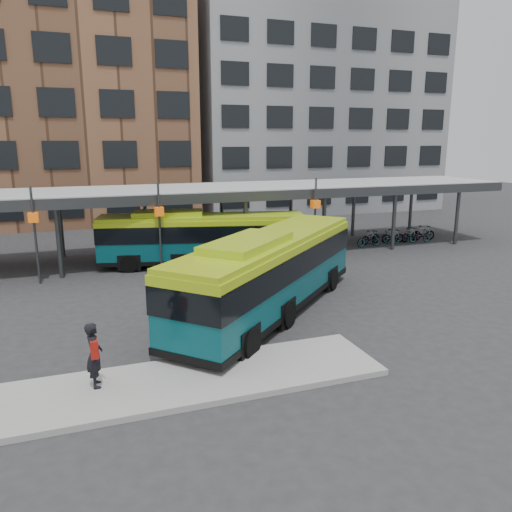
{
  "coord_description": "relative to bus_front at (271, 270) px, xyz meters",
  "views": [
    {
      "loc": [
        -6.94,
        -16.18,
        6.96
      ],
      "look_at": [
        0.48,
        4.49,
        1.8
      ],
      "focal_mm": 35.0,
      "sensor_mm": 36.0,
      "label": 1
    }
  ],
  "objects": [
    {
      "name": "canopy",
      "position": [
        -0.24,
        10.94,
        2.11
      ],
      "size": [
        40.0,
        6.53,
        4.8
      ],
      "color": "#999B9E",
      "rests_on": "ground"
    },
    {
      "name": "ground",
      "position": [
        -0.18,
        -1.93,
        -1.8
      ],
      "size": [
        120.0,
        120.0,
        0.0
      ],
      "primitive_type": "plane",
      "color": "#28282B",
      "rests_on": "ground"
    },
    {
      "name": "bike_rack",
      "position": [
        13.22,
        10.2,
        -1.32
      ],
      "size": [
        6.58,
        1.54,
        1.05
      ],
      "color": "slate",
      "rests_on": "ground"
    },
    {
      "name": "bus_rear",
      "position": [
        -0.73,
        8.67,
        -0.17
      ],
      "size": [
        11.58,
        4.96,
        3.12
      ],
      "rotation": [
        0.0,
        0.0,
        -0.23
      ],
      "color": "#06444B",
      "rests_on": "ground"
    },
    {
      "name": "pedestrian",
      "position": [
        -7.01,
        -4.51,
        -0.66
      ],
      "size": [
        0.48,
        0.71,
        1.88
      ],
      "rotation": [
        0.0,
        0.0,
        1.61
      ],
      "color": "black",
      "rests_on": "boarding_island"
    },
    {
      "name": "bus_front",
      "position": [
        0.0,
        0.0,
        0.0
      ],
      "size": [
        10.86,
        10.58,
        3.45
      ],
      "rotation": [
        0.0,
        0.0,
        0.77
      ],
      "color": "#06444B",
      "rests_on": "ground"
    },
    {
      "name": "boarding_island",
      "position": [
        -5.68,
        -4.93,
        -1.71
      ],
      "size": [
        14.0,
        3.0,
        0.18
      ],
      "primitive_type": "cube",
      "color": "gray",
      "rests_on": "ground"
    },
    {
      "name": "building_grey",
      "position": [
        15.82,
        30.07,
        8.2
      ],
      "size": [
        24.0,
        14.0,
        20.0
      ],
      "primitive_type": "cube",
      "color": "slate",
      "rests_on": "ground"
    },
    {
      "name": "building_brick",
      "position": [
        -10.18,
        30.07,
        9.2
      ],
      "size": [
        26.0,
        14.0,
        22.0
      ],
      "primitive_type": "cube",
      "color": "brown",
      "rests_on": "ground"
    }
  ]
}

